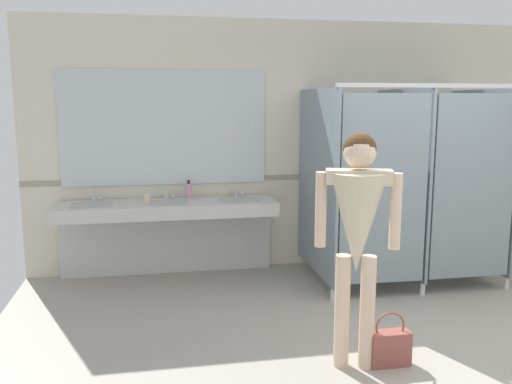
% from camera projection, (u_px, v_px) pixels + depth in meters
% --- Properties ---
extents(ground_plane, '(7.67, 5.88, 0.10)m').
position_uv_depth(ground_plane, '(482.00, 365.00, 4.09)').
color(ground_plane, '#9E998E').
extents(wall_back, '(7.67, 0.12, 2.83)m').
position_uv_depth(wall_back, '(358.00, 144.00, 6.47)').
color(wall_back, beige).
rests_on(wall_back, ground_plane).
extents(wall_back_tile_band, '(7.67, 0.01, 0.06)m').
position_uv_depth(wall_back_tile_band, '(359.00, 175.00, 6.47)').
color(wall_back_tile_band, '#9E937F').
rests_on(wall_back_tile_band, wall_back).
extents(vanity_counter, '(2.34, 0.59, 0.97)m').
position_uv_depth(vanity_counter, '(168.00, 221.00, 5.91)').
color(vanity_counter, silver).
rests_on(vanity_counter, ground_plane).
extents(mirror_panel, '(2.24, 0.02, 1.26)m').
position_uv_depth(mirror_panel, '(165.00, 128.00, 5.95)').
color(mirror_panel, silver).
rests_on(mirror_panel, wall_back).
extents(bathroom_stalls, '(1.95, 1.31, 2.09)m').
position_uv_depth(bathroom_stalls, '(409.00, 182.00, 5.66)').
color(bathroom_stalls, gray).
rests_on(bathroom_stalls, ground_plane).
extents(person_standing, '(0.57, 0.51, 1.71)m').
position_uv_depth(person_standing, '(357.00, 221.00, 3.80)').
color(person_standing, beige).
rests_on(person_standing, ground_plane).
extents(handbag, '(0.30, 0.13, 0.41)m').
position_uv_depth(handbag, '(389.00, 347.00, 3.98)').
color(handbag, '#934C42').
rests_on(handbag, ground_plane).
extents(soap_dispenser, '(0.07, 0.07, 0.20)m').
position_uv_depth(soap_dispenser, '(189.00, 191.00, 5.98)').
color(soap_dispenser, '#D899B2').
rests_on(soap_dispenser, vanity_counter).
extents(paper_cup, '(0.07, 0.07, 0.10)m').
position_uv_depth(paper_cup, '(147.00, 199.00, 5.69)').
color(paper_cup, beige).
rests_on(paper_cup, vanity_counter).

